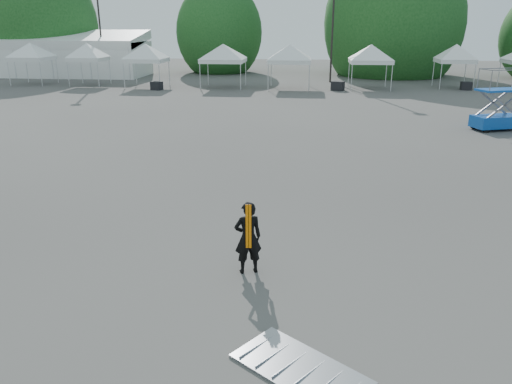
# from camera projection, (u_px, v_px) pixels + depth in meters

# --- Properties ---
(ground) EXTENTS (120.00, 120.00, 0.00)m
(ground) POSITION_uv_depth(u_px,v_px,m) (259.00, 217.00, 13.22)
(ground) COLOR #474442
(ground) RESTS_ON ground
(marquee) EXTENTS (15.00, 6.25, 4.23)m
(marquee) POSITION_uv_depth(u_px,v_px,m) (67.00, 55.00, 47.71)
(marquee) COLOR white
(marquee) RESTS_ON ground
(light_pole_west) EXTENTS (0.60, 0.25, 10.30)m
(light_pole_west) POSITION_uv_depth(u_px,v_px,m) (99.00, 12.00, 45.14)
(light_pole_west) COLOR black
(light_pole_west) RESTS_ON ground
(light_pole_east) EXTENTS (0.60, 0.25, 9.80)m
(light_pole_east) POSITION_uv_depth(u_px,v_px,m) (333.00, 15.00, 41.27)
(light_pole_east) COLOR black
(light_pole_east) RESTS_ON ground
(tree_far_w) EXTENTS (4.80, 4.80, 7.30)m
(tree_far_w) POSITION_uv_depth(u_px,v_px,m) (39.00, 26.00, 50.10)
(tree_far_w) COLOR #382314
(tree_far_w) RESTS_ON ground
(tree_mid_w) EXTENTS (4.16, 4.16, 6.33)m
(tree_mid_w) POSITION_uv_depth(u_px,v_px,m) (219.00, 33.00, 50.40)
(tree_mid_w) COLOR #382314
(tree_mid_w) RESTS_ON ground
(tree_mid_e) EXTENTS (5.12, 5.12, 7.79)m
(tree_mid_e) POSITION_uv_depth(u_px,v_px,m) (393.00, 23.00, 47.49)
(tree_mid_e) COLOR #382314
(tree_mid_e) RESTS_ON ground
(tent_a) EXTENTS (4.12, 4.12, 3.88)m
(tent_a) POSITION_uv_depth(u_px,v_px,m) (30.00, 46.00, 40.68)
(tent_a) COLOR silver
(tent_a) RESTS_ON ground
(tent_b) EXTENTS (3.79, 3.79, 3.88)m
(tent_b) POSITION_uv_depth(u_px,v_px,m) (87.00, 47.00, 40.10)
(tent_b) COLOR silver
(tent_b) RESTS_ON ground
(tent_c) EXTENTS (4.25, 4.25, 3.88)m
(tent_c) POSITION_uv_depth(u_px,v_px,m) (145.00, 47.00, 38.94)
(tent_c) COLOR silver
(tent_c) RESTS_ON ground
(tent_d) EXTENTS (4.69, 4.69, 3.88)m
(tent_d) POSITION_uv_depth(u_px,v_px,m) (223.00, 47.00, 38.58)
(tent_d) COLOR silver
(tent_d) RESTS_ON ground
(tent_e) EXTENTS (4.62, 4.62, 3.88)m
(tent_e) POSITION_uv_depth(u_px,v_px,m) (290.00, 48.00, 37.96)
(tent_e) COLOR silver
(tent_e) RESTS_ON ground
(tent_f) EXTENTS (4.42, 4.42, 3.88)m
(tent_f) POSITION_uv_depth(u_px,v_px,m) (371.00, 48.00, 37.75)
(tent_f) COLOR silver
(tent_f) RESTS_ON ground
(tent_g) EXTENTS (3.79, 3.79, 3.88)m
(tent_g) POSITION_uv_depth(u_px,v_px,m) (457.00, 48.00, 38.25)
(tent_g) COLOR silver
(tent_g) RESTS_ON ground
(man) EXTENTS (0.65, 0.53, 1.54)m
(man) POSITION_uv_depth(u_px,v_px,m) (248.00, 238.00, 10.06)
(man) COLOR black
(man) RESTS_ON ground
(scissor_lift) EXTENTS (2.46, 1.77, 2.87)m
(scissor_lift) POSITION_uv_depth(u_px,v_px,m) (499.00, 100.00, 23.46)
(scissor_lift) COLOR #0C45A1
(scissor_lift) RESTS_ON ground
(barrier_mid) EXTENTS (2.21, 2.01, 0.06)m
(barrier_mid) POSITION_uv_depth(u_px,v_px,m) (300.00, 369.00, 7.37)
(barrier_mid) COLOR #96999D
(barrier_mid) RESTS_ON ground
(crate_west) EXTENTS (0.95, 0.84, 0.61)m
(crate_west) POSITION_uv_depth(u_px,v_px,m) (157.00, 86.00, 38.02)
(crate_west) COLOR black
(crate_west) RESTS_ON ground
(crate_mid) EXTENTS (1.08, 0.98, 0.69)m
(crate_mid) POSITION_uv_depth(u_px,v_px,m) (338.00, 86.00, 37.70)
(crate_mid) COLOR black
(crate_mid) RESTS_ON ground
(crate_east) EXTENTS (0.85, 0.69, 0.61)m
(crate_east) POSITION_uv_depth(u_px,v_px,m) (466.00, 86.00, 37.97)
(crate_east) COLOR black
(crate_east) RESTS_ON ground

